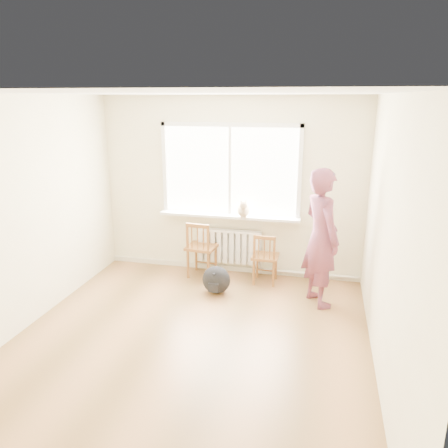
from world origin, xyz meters
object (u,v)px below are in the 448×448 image
Objects in this scene: cat at (244,209)px; chair_left at (201,249)px; backpack at (216,280)px; person at (321,238)px; chair_right at (265,259)px.

chair_left is at bearing -174.58° from cat.
person is at bearing 1.10° from backpack.
backpack is (0.38, -0.52, -0.24)m from chair_left.
cat is at bearing -161.07° from chair_left.
person is 1.57m from backpack.
chair_right is at bearing -34.96° from cat.
chair_left reaches higher than chair_right.
cat is 1.13m from backpack.
chair_left is at bearing 125.59° from backpack.
cat is (0.63, 0.15, 0.62)m from chair_left.
cat reaches higher than chair_left.
chair_left is 1.90m from person.
cat is (-1.14, 0.65, 0.15)m from person.
person reaches higher than cat.
chair_left reaches higher than backpack.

